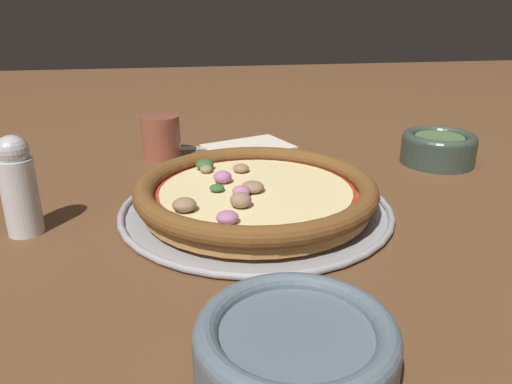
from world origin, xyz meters
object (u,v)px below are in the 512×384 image
at_px(bowl_near, 296,345).
at_px(drinking_cup, 161,137).
at_px(pizza, 255,192).
at_px(napkin, 248,146).
at_px(pizza_tray, 256,208).
at_px(fork, 220,147).
at_px(pepper_shaker, 19,186).
at_px(bowl_far, 438,147).

bearing_deg(bowl_near, drinking_cup, -79.32).
xyz_separation_m(pizza, napkin, (-0.03, -0.30, -0.02)).
height_order(pizza, napkin, pizza).
distance_m(pizza_tray, fork, 0.31).
distance_m(pizza, bowl_near, 0.31).
bearing_deg(pepper_shaker, pizza_tray, -176.41).
bearing_deg(napkin, pepper_shaker, 44.88).
xyz_separation_m(bowl_far, drinking_cup, (0.47, -0.11, 0.01)).
bearing_deg(pepper_shaker, pizza, -176.43).
bearing_deg(pizza_tray, fork, -86.29).
bearing_deg(fork, bowl_far, 161.77).
bearing_deg(pizza, drinking_cup, -64.56).
bearing_deg(napkin, fork, -6.18).
relative_size(bowl_near, bowl_far, 1.26).
bearing_deg(pizza, pepper_shaker, 3.57).
xyz_separation_m(pizza_tray, bowl_near, (0.02, 0.31, 0.02)).
bearing_deg(pepper_shaker, bowl_far, -164.50).
relative_size(pizza_tray, drinking_cup, 4.80).
bearing_deg(fork, pepper_shaker, 55.08).
distance_m(bowl_far, drinking_cup, 0.48).
bearing_deg(pizza_tray, bowl_near, 86.41).
bearing_deg(fork, pizza, 98.01).
height_order(pizza_tray, drinking_cup, drinking_cup).
bearing_deg(drinking_cup, bowl_near, 100.68).
relative_size(bowl_far, drinking_cup, 1.64).
height_order(bowl_far, fork, bowl_far).
bearing_deg(napkin, bowl_near, 85.00).
height_order(pizza_tray, fork, pizza_tray).
bearing_deg(napkin, drinking_cup, 12.38).
height_order(bowl_near, fork, bowl_near).
relative_size(pizza_tray, bowl_near, 2.34).
xyz_separation_m(pizza_tray, pepper_shaker, (0.29, 0.02, 0.06)).
xyz_separation_m(fork, pepper_shaker, (0.27, 0.33, 0.06)).
relative_size(pizza_tray, pepper_shaker, 2.96).
bearing_deg(bowl_far, pepper_shaker, 15.50).
relative_size(bowl_near, napkin, 0.84).
distance_m(bowl_near, bowl_far, 0.59).
xyz_separation_m(drinking_cup, napkin, (-0.16, -0.04, -0.03)).
bearing_deg(pizza, napkin, -96.58).
distance_m(bowl_near, pepper_shaker, 0.40).
height_order(bowl_near, napkin, bowl_near).
bearing_deg(bowl_far, pizza, 24.55).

